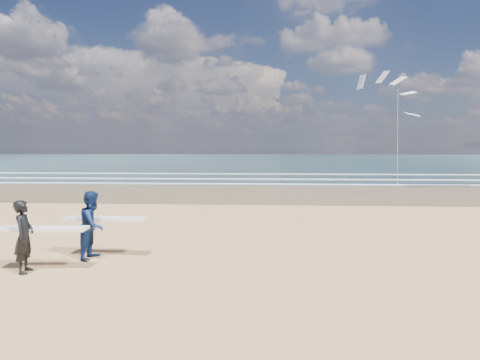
{
  "coord_description": "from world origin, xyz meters",
  "views": [
    {
      "loc": [
        4.92,
        -8.92,
        2.97
      ],
      "look_at": [
        4.01,
        6.0,
        1.73
      ],
      "focal_mm": 32.0,
      "sensor_mm": 36.0,
      "label": 1
    }
  ],
  "objects": [
    {
      "name": "surfer_far",
      "position": [
        0.42,
        1.87,
        0.89
      ],
      "size": [
        2.21,
        1.09,
        1.77
      ],
      "color": "#0C1D46",
      "rests_on": "ground"
    },
    {
      "name": "ocean",
      "position": [
        20.0,
        72.0,
        0.01
      ],
      "size": [
        220.0,
        100.0,
        0.02
      ],
      "primitive_type": "cube",
      "color": "#183336",
      "rests_on": "ground"
    },
    {
      "name": "surfer_near",
      "position": [
        -0.64,
        0.56,
        0.87
      ],
      "size": [
        2.23,
        1.04,
        1.7
      ],
      "color": "black",
      "rests_on": "ground"
    },
    {
      "name": "kite_1",
      "position": [
        15.48,
        26.48,
        5.31
      ],
      "size": [
        5.97,
        4.76,
        9.45
      ],
      "color": "slate",
      "rests_on": "ground"
    },
    {
      "name": "foam_breakers",
      "position": [
        20.0,
        28.1,
        0.05
      ],
      "size": [
        220.0,
        11.7,
        0.05
      ],
      "color": "white",
      "rests_on": "ground"
    }
  ]
}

